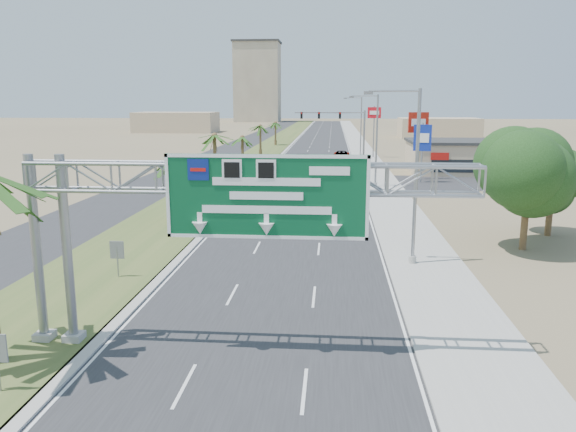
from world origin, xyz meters
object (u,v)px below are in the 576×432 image
Objects in this scene: pole_sign_blue at (422,140)px; car_mid_lane at (302,179)px; store_building at (479,157)px; pole_sign_red_far at (374,117)px; car_far at (303,161)px; car_left_lane at (269,214)px; pole_sign_red_near at (418,126)px; car_right_lane at (341,156)px; sign_gantry at (225,193)px; signal_mast at (350,133)px.

car_mid_lane is at bearing -165.17° from pole_sign_blue.
store_building is 23.42m from pole_sign_red_far.
car_far is at bearing -130.49° from pole_sign_red_far.
store_building is 3.64× the size of car_left_lane.
store_building is 2.62× the size of pole_sign_blue.
pole_sign_red_near reaches higher than car_mid_lane.
car_left_lane is 0.72× the size of pole_sign_blue.
car_mid_lane is 0.86× the size of car_right_lane.
pole_sign_red_near reaches higher than car_right_lane.
store_building is (23.06, 56.07, -4.06)m from sign_gantry.
signal_mast reaches higher than car_right_lane.
car_right_lane is 0.66× the size of pole_sign_red_near.
pole_sign_blue is (15.00, 23.88, 4.11)m from car_left_lane.
car_left_lane is 0.91× the size of car_right_lane.
car_left_lane is 54.78m from pole_sign_red_far.
pole_sign_blue is 29.61m from pole_sign_red_far.
pole_sign_red_far reaches higher than signal_mast.
sign_gantry reaches higher than car_left_lane.
car_far is 20.77m from pole_sign_red_near.
pole_sign_red_near is at bearing -65.75° from car_right_lane.
car_right_lane is 9.42m from car_far.
car_left_lane is at bearing -122.13° from pole_sign_blue.
car_mid_lane is at bearing 91.10° from car_left_lane.
car_right_lane is at bearing 97.61° from signal_mast.
pole_sign_blue is (7.83, -16.09, 0.10)m from signal_mast.
car_far is 0.75× the size of pole_sign_blue.
store_building is at bearing 59.68° from car_left_lane.
pole_sign_blue is at bearing -85.90° from pole_sign_red_near.
pole_sign_red_near is at bearing 74.02° from sign_gantry.
sign_gantry is at bearing -107.01° from pole_sign_blue.
pole_sign_red_near is at bearing -140.37° from store_building.
pole_sign_red_near is (-9.18, -7.60, 4.40)m from store_building.
pole_sign_red_near reaches higher than signal_mast.
car_mid_lane is at bearing -148.78° from store_building.
signal_mast is 7.88m from car_far.
signal_mast is at bearing -7.88° from car_far.
store_building is (16.83, -5.97, -2.85)m from signal_mast.
signal_mast is at bearing 160.46° from store_building.
car_right_lane is (4.78, 27.54, -0.01)m from car_mid_lane.
signal_mast is 40.81m from car_left_lane.
car_left_lane is 28.50m from pole_sign_blue.
sign_gantry is 42.67m from car_mid_lane.
pole_sign_blue is at bearing 72.99° from sign_gantry.
car_left_lane is at bearing 92.43° from sign_gantry.
sign_gantry is 62.37m from signal_mast.
pole_sign_red_far reaches higher than store_building.
car_right_lane is at bearing 112.10° from pole_sign_red_near.
car_mid_lane reaches higher than car_right_lane.
pole_sign_blue reaches higher than car_mid_lane.
signal_mast reaches higher than car_mid_lane.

